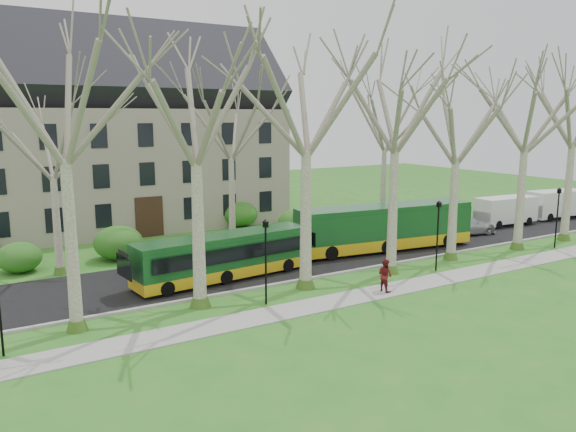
# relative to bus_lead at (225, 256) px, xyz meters

# --- Properties ---
(ground) EXTENTS (120.00, 120.00, 0.00)m
(ground) POSITION_rel_bus_lead_xyz_m (5.90, -4.13, -1.42)
(ground) COLOR #287020
(ground) RESTS_ON ground
(sidewalk) EXTENTS (70.00, 2.00, 0.06)m
(sidewalk) POSITION_rel_bus_lead_xyz_m (5.90, -6.63, -1.39)
(sidewalk) COLOR gray
(sidewalk) RESTS_ON ground
(road) EXTENTS (80.00, 8.00, 0.06)m
(road) POSITION_rel_bus_lead_xyz_m (5.90, 1.37, -1.39)
(road) COLOR black
(road) RESTS_ON ground
(curb) EXTENTS (80.00, 0.25, 0.14)m
(curb) POSITION_rel_bus_lead_xyz_m (5.90, -2.63, -1.35)
(curb) COLOR #A5A39E
(curb) RESTS_ON ground
(building) EXTENTS (26.50, 12.20, 16.00)m
(building) POSITION_rel_bus_lead_xyz_m (-0.10, 19.87, 6.65)
(building) COLOR gray
(building) RESTS_ON ground
(tree_row_verge) EXTENTS (49.00, 7.00, 14.00)m
(tree_row_verge) POSITION_rel_bus_lead_xyz_m (5.90, -3.83, 5.58)
(tree_row_verge) COLOR gray
(tree_row_verge) RESTS_ON ground
(tree_row_far) EXTENTS (33.00, 7.00, 12.00)m
(tree_row_far) POSITION_rel_bus_lead_xyz_m (4.57, 6.87, 4.58)
(tree_row_far) COLOR gray
(tree_row_far) RESTS_ON ground
(lamp_row) EXTENTS (36.22, 0.22, 4.30)m
(lamp_row) POSITION_rel_bus_lead_xyz_m (5.90, -5.13, 1.15)
(lamp_row) COLOR black
(lamp_row) RESTS_ON ground
(hedges) EXTENTS (30.60, 8.60, 2.00)m
(hedges) POSITION_rel_bus_lead_xyz_m (1.24, 9.87, -0.42)
(hedges) COLOR #1A5017
(hedges) RESTS_ON ground
(bus_lead) EXTENTS (11.03, 3.30, 2.72)m
(bus_lead) POSITION_rel_bus_lead_xyz_m (0.00, 0.00, 0.00)
(bus_lead) COLOR #154B1F
(bus_lead) RESTS_ON road
(bus_follow) EXTENTS (13.39, 4.37, 3.29)m
(bus_follow) POSITION_rel_bus_lead_xyz_m (12.85, 0.77, 0.29)
(bus_follow) COLOR #154B1F
(bus_follow) RESTS_ON road
(sedan) EXTENTS (5.65, 3.00, 1.56)m
(sedan) POSITION_rel_bus_lead_xyz_m (21.68, 1.36, -0.58)
(sedan) COLOR silver
(sedan) RESTS_ON road
(van_a) EXTENTS (5.78, 2.48, 2.46)m
(van_a) POSITION_rel_bus_lead_xyz_m (27.81, 2.21, -0.13)
(van_a) COLOR silver
(van_a) RESTS_ON road
(van_b) EXTENTS (6.13, 2.86, 2.58)m
(van_b) POSITION_rel_bus_lead_xyz_m (34.73, 2.00, -0.07)
(van_b) COLOR silver
(van_b) RESTS_ON road
(pedestrian_b) EXTENTS (0.77, 0.94, 1.79)m
(pedestrian_b) POSITION_rel_bus_lead_xyz_m (6.39, -6.72, -0.46)
(pedestrian_b) COLOR maroon
(pedestrian_b) RESTS_ON sidewalk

